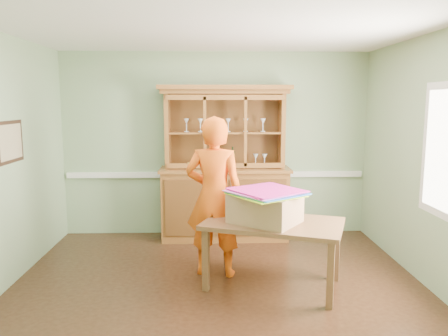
{
  "coord_description": "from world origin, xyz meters",
  "views": [
    {
      "loc": [
        -0.07,
        -4.47,
        1.98
      ],
      "look_at": [
        0.08,
        0.4,
        1.24
      ],
      "focal_mm": 35.0,
      "sensor_mm": 36.0,
      "label": 1
    }
  ],
  "objects_px": {
    "cardboard_box": "(265,208)",
    "china_hutch": "(225,185)",
    "dining_table": "(273,229)",
    "person": "(214,197)"
  },
  "relations": [
    {
      "from": "cardboard_box",
      "to": "china_hutch",
      "type": "bearing_deg",
      "value": 101.86
    },
    {
      "from": "china_hutch",
      "to": "dining_table",
      "type": "relative_size",
      "value": 1.35
    },
    {
      "from": "china_hutch",
      "to": "person",
      "type": "relative_size",
      "value": 1.21
    },
    {
      "from": "china_hutch",
      "to": "person",
      "type": "height_order",
      "value": "china_hutch"
    },
    {
      "from": "dining_table",
      "to": "person",
      "type": "relative_size",
      "value": 0.9
    },
    {
      "from": "dining_table",
      "to": "person",
      "type": "xyz_separation_m",
      "value": [
        -0.63,
        0.35,
        0.28
      ]
    },
    {
      "from": "dining_table",
      "to": "cardboard_box",
      "type": "height_order",
      "value": "cardboard_box"
    },
    {
      "from": "dining_table",
      "to": "cardboard_box",
      "type": "bearing_deg",
      "value": -144.58
    },
    {
      "from": "person",
      "to": "dining_table",
      "type": "bearing_deg",
      "value": 162.45
    },
    {
      "from": "cardboard_box",
      "to": "person",
      "type": "relative_size",
      "value": 0.36
    }
  ]
}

